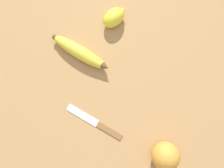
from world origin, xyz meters
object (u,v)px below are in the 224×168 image
object	(u,v)px
orange	(165,156)
lemon	(114,18)
paring_knife	(96,123)
banana	(81,53)

from	to	relation	value
orange	lemon	size ratio (longest dim) A/B	0.84
orange	paring_knife	xyz separation A→B (m)	(-0.07, -0.20, -0.04)
banana	orange	bearing A→B (deg)	-19.67
lemon	banana	bearing A→B (deg)	-36.34
orange	lemon	world-z (taller)	orange
orange	lemon	distance (m)	0.45
orange	banana	bearing A→B (deg)	-135.52
banana	paring_knife	xyz separation A→B (m)	(0.21, 0.07, -0.02)
orange	paring_knife	distance (m)	0.22
banana	orange	world-z (taller)	orange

